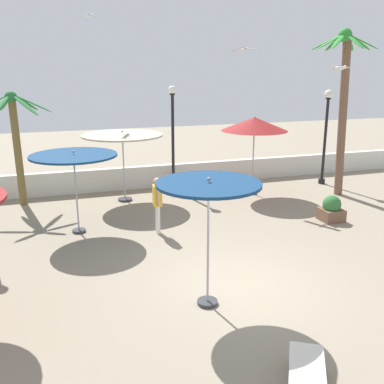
{
  "coord_description": "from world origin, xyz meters",
  "views": [
    {
      "loc": [
        -3.8,
        -8.42,
        4.86
      ],
      "look_at": [
        0.0,
        3.23,
        1.4
      ],
      "focal_mm": 41.32,
      "sensor_mm": 36.0,
      "label": 1
    }
  ],
  "objects_px": {
    "patio_umbrella_0": "(209,192)",
    "lamp_post_3": "(173,132)",
    "seagull_0": "(245,49)",
    "patio_umbrella_2": "(122,138)",
    "lounge_chair_0": "(308,381)",
    "seagull_1": "(89,15)",
    "planter": "(331,209)",
    "palm_tree_0": "(343,96)",
    "lamp_post_0": "(326,129)",
    "patio_umbrella_4": "(254,124)",
    "palm_tree_1": "(16,133)",
    "seagull_2": "(341,68)",
    "guest_1": "(157,200)",
    "patio_umbrella_5": "(74,159)"
  },
  "relations": [
    {
      "from": "patio_umbrella_0",
      "to": "seagull_0",
      "type": "relative_size",
      "value": 2.36
    },
    {
      "from": "lamp_post_3",
      "to": "lamp_post_0",
      "type": "bearing_deg",
      "value": -9.14
    },
    {
      "from": "patio_umbrella_4",
      "to": "seagull_0",
      "type": "bearing_deg",
      "value": 136.58
    },
    {
      "from": "seagull_0",
      "to": "seagull_1",
      "type": "distance_m",
      "value": 6.36
    },
    {
      "from": "patio_umbrella_0",
      "to": "patio_umbrella_2",
      "type": "distance_m",
      "value": 8.14
    },
    {
      "from": "patio_umbrella_4",
      "to": "planter",
      "type": "distance_m",
      "value": 4.54
    },
    {
      "from": "lamp_post_0",
      "to": "seagull_0",
      "type": "bearing_deg",
      "value": -176.9
    },
    {
      "from": "seagull_1",
      "to": "planter",
      "type": "xyz_separation_m",
      "value": [
        6.68,
        -7.36,
        -6.47
      ]
    },
    {
      "from": "patio_umbrella_5",
      "to": "palm_tree_1",
      "type": "height_order",
      "value": "palm_tree_1"
    },
    {
      "from": "palm_tree_1",
      "to": "patio_umbrella_5",
      "type": "bearing_deg",
      "value": -63.93
    },
    {
      "from": "guest_1",
      "to": "seagull_0",
      "type": "relative_size",
      "value": 1.46
    },
    {
      "from": "patio_umbrella_4",
      "to": "lamp_post_3",
      "type": "xyz_separation_m",
      "value": [
        -2.81,
        1.58,
        -0.37
      ]
    },
    {
      "from": "patio_umbrella_2",
      "to": "guest_1",
      "type": "relative_size",
      "value": 1.71
    },
    {
      "from": "patio_umbrella_0",
      "to": "patio_umbrella_5",
      "type": "height_order",
      "value": "patio_umbrella_0"
    },
    {
      "from": "palm_tree_0",
      "to": "seagull_0",
      "type": "height_order",
      "value": "palm_tree_0"
    },
    {
      "from": "patio_umbrella_0",
      "to": "lamp_post_3",
      "type": "xyz_separation_m",
      "value": [
        1.8,
        9.05,
        -0.09
      ]
    },
    {
      "from": "palm_tree_1",
      "to": "lamp_post_3",
      "type": "bearing_deg",
      "value": 2.53
    },
    {
      "from": "palm_tree_0",
      "to": "lamp_post_0",
      "type": "height_order",
      "value": "palm_tree_0"
    },
    {
      "from": "patio_umbrella_4",
      "to": "seagull_0",
      "type": "xyz_separation_m",
      "value": [
        -0.35,
        0.33,
        2.74
      ]
    },
    {
      "from": "patio_umbrella_0",
      "to": "lamp_post_3",
      "type": "relative_size",
      "value": 0.67
    },
    {
      "from": "patio_umbrella_4",
      "to": "lounge_chair_0",
      "type": "bearing_deg",
      "value": -111.45
    },
    {
      "from": "patio_umbrella_0",
      "to": "seagull_1",
      "type": "relative_size",
      "value": 2.38
    },
    {
      "from": "patio_umbrella_2",
      "to": "palm_tree_1",
      "type": "relative_size",
      "value": 0.72
    },
    {
      "from": "patio_umbrella_4",
      "to": "guest_1",
      "type": "bearing_deg",
      "value": -146.55
    },
    {
      "from": "seagull_0",
      "to": "lounge_chair_0",
      "type": "bearing_deg",
      "value": -109.24
    },
    {
      "from": "patio_umbrella_4",
      "to": "lamp_post_0",
      "type": "distance_m",
      "value": 3.65
    },
    {
      "from": "lounge_chair_0",
      "to": "seagull_2",
      "type": "distance_m",
      "value": 9.48
    },
    {
      "from": "patio_umbrella_4",
      "to": "lounge_chair_0",
      "type": "distance_m",
      "value": 11.68
    },
    {
      "from": "palm_tree_1",
      "to": "seagull_2",
      "type": "bearing_deg",
      "value": -29.14
    },
    {
      "from": "palm_tree_1",
      "to": "lamp_post_3",
      "type": "relative_size",
      "value": 0.98
    },
    {
      "from": "palm_tree_0",
      "to": "palm_tree_1",
      "type": "height_order",
      "value": "palm_tree_0"
    },
    {
      "from": "palm_tree_1",
      "to": "lounge_chair_0",
      "type": "distance_m",
      "value": 12.96
    },
    {
      "from": "seagull_1",
      "to": "patio_umbrella_4",
      "type": "bearing_deg",
      "value": -33.12
    },
    {
      "from": "lounge_chair_0",
      "to": "seagull_0",
      "type": "bearing_deg",
      "value": 70.76
    },
    {
      "from": "patio_umbrella_2",
      "to": "patio_umbrella_5",
      "type": "height_order",
      "value": "patio_umbrella_2"
    },
    {
      "from": "patio_umbrella_0",
      "to": "patio_umbrella_2",
      "type": "bearing_deg",
      "value": 92.58
    },
    {
      "from": "palm_tree_0",
      "to": "seagull_2",
      "type": "xyz_separation_m",
      "value": [
        -2.28,
        -2.82,
        1.01
      ]
    },
    {
      "from": "lamp_post_0",
      "to": "patio_umbrella_0",
      "type": "bearing_deg",
      "value": -135.64
    },
    {
      "from": "palm_tree_0",
      "to": "lounge_chair_0",
      "type": "xyz_separation_m",
      "value": [
        -7.25,
        -9.53,
        -3.45
      ]
    },
    {
      "from": "lamp_post_3",
      "to": "seagull_2",
      "type": "xyz_separation_m",
      "value": [
        3.6,
        -5.51,
        2.46
      ]
    },
    {
      "from": "lounge_chair_0",
      "to": "seagull_1",
      "type": "height_order",
      "value": "seagull_1"
    },
    {
      "from": "patio_umbrella_0",
      "to": "seagull_1",
      "type": "distance_m",
      "value": 12.0
    },
    {
      "from": "patio_umbrella_2",
      "to": "seagull_1",
      "type": "bearing_deg",
      "value": 101.75
    },
    {
      "from": "patio_umbrella_2",
      "to": "patio_umbrella_0",
      "type": "bearing_deg",
      "value": -87.42
    },
    {
      "from": "patio_umbrella_5",
      "to": "seagull_2",
      "type": "relative_size",
      "value": 2.47
    },
    {
      "from": "patio_umbrella_0",
      "to": "lamp_post_3",
      "type": "bearing_deg",
      "value": 78.74
    },
    {
      "from": "seagull_1",
      "to": "planter",
      "type": "height_order",
      "value": "seagull_1"
    },
    {
      "from": "patio_umbrella_2",
      "to": "lamp_post_0",
      "type": "relative_size",
      "value": 0.74
    },
    {
      "from": "patio_umbrella_2",
      "to": "lounge_chair_0",
      "type": "xyz_separation_m",
      "value": [
        0.79,
        -11.3,
        -1.99
      ]
    },
    {
      "from": "patio_umbrella_5",
      "to": "palm_tree_1",
      "type": "xyz_separation_m",
      "value": [
        -1.74,
        3.55,
        0.36
      ]
    }
  ]
}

